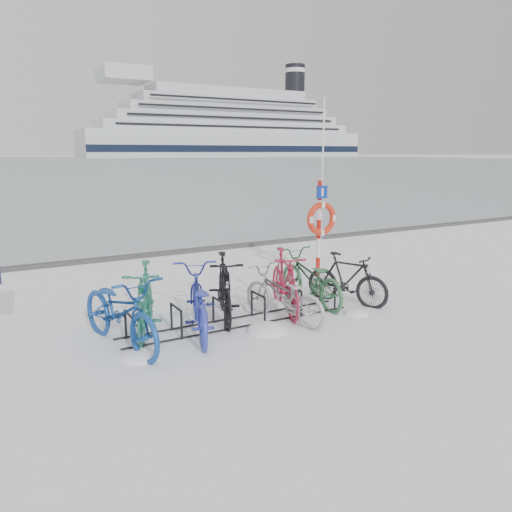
% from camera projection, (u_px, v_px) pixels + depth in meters
% --- Properties ---
extents(ground, '(900.00, 900.00, 0.00)m').
position_uv_depth(ground, '(239.00, 323.00, 8.19)').
color(ground, white).
rests_on(ground, ground).
extents(quay_edge, '(400.00, 0.25, 0.10)m').
position_uv_depth(quay_edge, '(137.00, 256.00, 13.22)').
color(quay_edge, '#3F3F42').
rests_on(quay_edge, ground).
extents(bike_rack, '(4.00, 0.48, 0.46)m').
position_uv_depth(bike_rack, '(239.00, 313.00, 8.15)').
color(bike_rack, black).
rests_on(bike_rack, ground).
extents(lifebuoy_station, '(0.75, 0.22, 3.89)m').
position_uv_depth(lifebuoy_station, '(321.00, 219.00, 11.00)').
color(lifebuoy_station, '#AD160D').
rests_on(lifebuoy_station, ground).
extents(cruise_ferry, '(151.35, 28.52, 49.73)m').
position_uv_depth(cruise_ferry, '(227.00, 131.00, 260.68)').
color(cruise_ferry, silver).
rests_on(cruise_ferry, ground).
extents(bike_0, '(1.20, 2.25, 1.12)m').
position_uv_depth(bike_0, '(120.00, 309.00, 7.11)').
color(bike_0, navy).
rests_on(bike_0, ground).
extents(bike_1, '(1.20, 1.92, 1.12)m').
position_uv_depth(bike_1, '(145.00, 298.00, 7.64)').
color(bike_1, '#1F6C56').
rests_on(bike_1, ground).
extents(bike_2, '(1.30, 2.15, 1.07)m').
position_uv_depth(bike_2, '(198.00, 300.00, 7.64)').
color(bike_2, '#2E3AAE').
rests_on(bike_2, ground).
extents(bike_3, '(1.13, 1.92, 1.12)m').
position_uv_depth(bike_3, '(224.00, 286.00, 8.35)').
color(bike_3, black).
rests_on(bike_3, ground).
extents(bike_4, '(1.03, 1.89, 0.94)m').
position_uv_depth(bike_4, '(283.00, 293.00, 8.22)').
color(bike_4, '#A2A5AA').
rests_on(bike_4, ground).
extents(bike_5, '(1.10, 1.94, 1.12)m').
position_uv_depth(bike_5, '(285.00, 280.00, 8.71)').
color(bike_5, '#9F1C38').
rests_on(bike_5, ground).
extents(bike_6, '(0.69, 1.93, 1.01)m').
position_uv_depth(bike_6, '(310.00, 276.00, 9.19)').
color(bike_6, '#306840').
rests_on(bike_6, ground).
extents(bike_7, '(1.10, 1.67, 0.98)m').
position_uv_depth(bike_7, '(347.00, 277.00, 9.19)').
color(bike_7, black).
rests_on(bike_7, ground).
extents(snow_drifts, '(5.44, 1.83, 0.23)m').
position_uv_depth(snow_drifts, '(258.00, 322.00, 8.23)').
color(snow_drifts, white).
rests_on(snow_drifts, ground).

